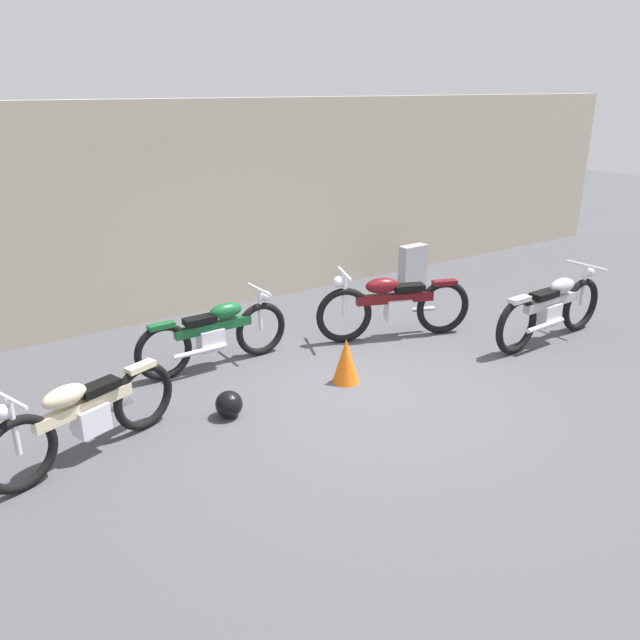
# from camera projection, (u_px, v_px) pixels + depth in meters

# --- Properties ---
(ground_plane) EXTENTS (40.00, 40.00, 0.00)m
(ground_plane) POSITION_uv_depth(u_px,v_px,m) (374.00, 393.00, 7.18)
(ground_plane) COLOR #47474C
(building_wall) EXTENTS (18.00, 0.30, 3.14)m
(building_wall) POSITION_uv_depth(u_px,v_px,m) (222.00, 206.00, 9.60)
(building_wall) COLOR #B2A893
(building_wall) RESTS_ON ground_plane
(stone_marker) EXTENTS (0.51, 0.20, 0.71)m
(stone_marker) POSITION_uv_depth(u_px,v_px,m) (413.00, 265.00, 10.95)
(stone_marker) COLOR #9E9EA3
(stone_marker) RESTS_ON ground_plane
(helmet) EXTENTS (0.29, 0.29, 0.29)m
(helmet) POSITION_uv_depth(u_px,v_px,m) (229.00, 404.00, 6.63)
(helmet) COLOR black
(helmet) RESTS_ON ground_plane
(traffic_cone) EXTENTS (0.32, 0.32, 0.55)m
(traffic_cone) POSITION_uv_depth(u_px,v_px,m) (346.00, 361.00, 7.36)
(traffic_cone) COLOR orange
(traffic_cone) RESTS_ON ground_plane
(motorcycle_maroon) EXTENTS (2.11, 0.98, 0.99)m
(motorcycle_maroon) POSITION_uv_depth(u_px,v_px,m) (393.00, 305.00, 8.60)
(motorcycle_maroon) COLOR black
(motorcycle_maroon) RESTS_ON ground_plane
(motorcycle_silver) EXTENTS (2.19, 0.61, 0.98)m
(motorcycle_silver) POSITION_uv_depth(u_px,v_px,m) (552.00, 308.00, 8.49)
(motorcycle_silver) COLOR black
(motorcycle_silver) RESTS_ON ground_plane
(motorcycle_green) EXTENTS (2.03, 0.57, 0.91)m
(motorcycle_green) POSITION_uv_depth(u_px,v_px,m) (215.00, 334.00, 7.72)
(motorcycle_green) COLOR black
(motorcycle_green) RESTS_ON ground_plane
(motorcycle_cream) EXTENTS (1.94, 0.87, 0.91)m
(motorcycle_cream) POSITION_uv_depth(u_px,v_px,m) (84.00, 416.00, 5.80)
(motorcycle_cream) COLOR black
(motorcycle_cream) RESTS_ON ground_plane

